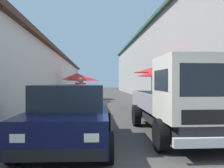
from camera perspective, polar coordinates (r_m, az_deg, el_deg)
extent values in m
plane|color=#3D3A38|center=(15.86, -1.14, -4.92)|extent=(90.00, 90.00, 0.00)
cube|color=silver|center=(19.05, -23.39, 1.39)|extent=(49.50, 7.00, 3.61)
cube|color=#4C3328|center=(19.18, -23.42, 7.15)|extent=(49.80, 7.50, 0.24)
cube|color=gray|center=(19.76, 19.57, 5.01)|extent=(49.50, 7.00, 6.11)
cube|color=#284C38|center=(20.25, 19.61, 14.00)|extent=(49.80, 7.50, 0.24)
cylinder|color=#9E9EA3|center=(14.97, 9.38, -0.69)|extent=(0.06, 0.06, 2.38)
cone|color=red|center=(14.98, 9.39, 3.25)|extent=(2.27, 2.27, 0.31)
sphere|color=#9E9EA3|center=(15.00, 9.39, 4.01)|extent=(0.07, 0.07, 0.07)
cube|color=#9E7547|center=(15.11, 8.50, -3.59)|extent=(0.75, 0.63, 0.85)
sphere|color=orange|center=(15.02, 8.03, -1.62)|extent=(0.09, 0.09, 0.09)
sphere|color=orange|center=(14.89, 8.16, -1.85)|extent=(0.09, 0.09, 0.09)
sphere|color=orange|center=(15.30, 8.04, -1.78)|extent=(0.09, 0.09, 0.09)
cylinder|color=#9E9EA3|center=(20.58, -6.91, -0.84)|extent=(0.06, 0.06, 2.01)
cone|color=red|center=(20.58, -6.92, 1.37)|extent=(2.82, 2.82, 0.42)
sphere|color=#9E9EA3|center=(20.58, -6.92, 2.07)|extent=(0.07, 0.07, 0.07)
cube|color=olive|center=(20.75, -6.61, -2.54)|extent=(0.82, 0.77, 0.78)
sphere|color=orange|center=(20.83, -6.73, -1.34)|extent=(0.09, 0.09, 0.09)
sphere|color=orange|center=(20.93, -6.04, -1.18)|extent=(0.09, 0.09, 0.09)
sphere|color=orange|center=(20.85, -7.02, -1.34)|extent=(0.09, 0.09, 0.09)
sphere|color=orange|center=(20.96, -6.74, -1.33)|extent=(0.09, 0.09, 0.09)
cylinder|color=#9E9EA3|center=(18.05, -8.27, -0.82)|extent=(0.06, 0.06, 2.16)
cone|color=red|center=(18.05, -8.27, 1.81)|extent=(2.26, 2.26, 0.50)
sphere|color=#9E9EA3|center=(18.06, -8.27, 2.73)|extent=(0.07, 0.07, 0.07)
cube|color=#9E7547|center=(18.19, -7.53, -3.03)|extent=(0.93, 0.77, 0.75)
sphere|color=orange|center=(18.27, -8.27, -1.70)|extent=(0.09, 0.09, 0.09)
sphere|color=orange|center=(18.36, -6.98, -1.51)|extent=(0.09, 0.09, 0.09)
sphere|color=orange|center=(18.10, -7.31, -1.72)|extent=(0.09, 0.09, 0.09)
sphere|color=orange|center=(17.96, -7.84, -1.74)|extent=(0.09, 0.09, 0.09)
sphere|color=orange|center=(17.85, -7.35, -1.75)|extent=(0.09, 0.09, 0.09)
sphere|color=orange|center=(18.20, -8.15, -1.71)|extent=(0.09, 0.09, 0.09)
cylinder|color=#9E9EA3|center=(12.13, 11.53, -1.50)|extent=(0.06, 0.06, 2.17)
cone|color=red|center=(12.13, 11.54, 2.72)|extent=(2.38, 2.38, 0.38)
sphere|color=#9E9EA3|center=(12.14, 11.54, 3.81)|extent=(0.07, 0.07, 0.07)
cube|color=#9E7547|center=(11.93, 11.36, -4.76)|extent=(0.94, 0.67, 0.83)
sphere|color=orange|center=(12.10, 10.82, -2.24)|extent=(0.09, 0.09, 0.09)
sphere|color=orange|center=(12.03, 10.30, -2.51)|extent=(0.09, 0.09, 0.09)
sphere|color=orange|center=(11.67, 12.31, -2.61)|extent=(0.09, 0.09, 0.09)
sphere|color=orange|center=(11.80, 11.85, -2.58)|extent=(0.09, 0.09, 0.09)
cube|color=#0F1438|center=(5.91, -9.54, -8.72)|extent=(3.98, 1.90, 0.64)
cube|color=#19232D|center=(5.99, -9.35, -2.82)|extent=(2.41, 1.62, 0.56)
cube|color=black|center=(4.12, -13.30, -16.00)|extent=(0.18, 1.65, 0.20)
cube|color=silver|center=(3.96, -4.84, -12.50)|extent=(0.07, 0.24, 0.14)
cube|color=silver|center=(4.19, -21.40, -11.81)|extent=(0.07, 0.24, 0.14)
cylinder|color=black|center=(4.62, -0.89, -14.80)|extent=(0.61, 0.23, 0.60)
cylinder|color=black|center=(4.91, -22.05, -13.92)|extent=(0.61, 0.23, 0.60)
cylinder|color=black|center=(7.21, -1.19, -9.19)|extent=(0.61, 0.23, 0.60)
cylinder|color=black|center=(7.40, -14.80, -8.96)|extent=(0.61, 0.23, 0.60)
cube|color=black|center=(7.21, 14.69, -7.60)|extent=(4.81, 1.49, 0.36)
cube|color=beige|center=(5.62, 20.08, -0.93)|extent=(1.54, 1.76, 1.40)
cube|color=#19232D|center=(4.95, 23.58, 0.88)|extent=(0.07, 1.47, 0.63)
cube|color=#19232D|center=(5.62, 20.09, 0.85)|extent=(1.05, 1.78, 0.45)
cube|color=black|center=(4.99, 23.60, -7.13)|extent=(0.07, 1.40, 0.28)
cube|color=silver|center=(5.00, 24.02, -12.47)|extent=(0.13, 1.75, 0.18)
cube|color=gray|center=(8.21, 18.30, -3.59)|extent=(3.16, 0.08, 0.50)
cube|color=gray|center=(7.74, 6.94, -3.82)|extent=(3.16, 0.08, 0.50)
cube|color=gray|center=(9.43, 10.05, -3.03)|extent=(0.07, 1.65, 0.50)
cylinder|color=black|center=(5.44, 11.42, -11.78)|extent=(0.72, 0.22, 0.72)
cylinder|color=black|center=(8.87, 17.06, -6.98)|extent=(0.72, 0.22, 0.72)
cylinder|color=black|center=(8.40, 5.77, -7.38)|extent=(0.72, 0.22, 0.72)
cylinder|color=navy|center=(10.78, -7.77, -5.30)|extent=(0.14, 0.14, 0.84)
cylinder|color=navy|center=(10.90, -7.15, -5.23)|extent=(0.14, 0.14, 0.84)
cube|color=#B73333|center=(10.79, -7.46, -1.38)|extent=(0.51, 0.46, 0.63)
sphere|color=#A57A5B|center=(10.78, -7.47, 0.90)|extent=(0.23, 0.23, 0.23)
cylinder|color=#B73333|center=(10.57, -8.54, -1.25)|extent=(0.08, 0.08, 0.57)
cylinder|color=#B73333|center=(11.01, -6.43, -1.18)|extent=(0.08, 0.08, 0.57)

